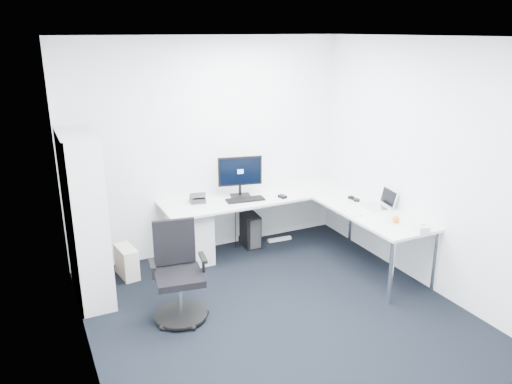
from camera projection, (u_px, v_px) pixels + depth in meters
name	position (u px, v px, depth m)	size (l,w,h in m)	color
ground	(289.00, 326.00, 4.87)	(4.20, 4.20, 0.00)	black
ceiling	(296.00, 37.00, 4.03)	(4.20, 4.20, 0.00)	white
wall_back	(209.00, 147.00, 6.25)	(3.60, 0.02, 2.70)	white
wall_front	(487.00, 308.00, 2.65)	(3.60, 0.02, 2.70)	white
wall_left	(81.00, 228.00, 3.71)	(0.02, 4.20, 2.70)	white
wall_right	(442.00, 172.00, 5.19)	(0.02, 4.20, 2.70)	white
l_desk	(273.00, 232.00, 6.18)	(2.55, 1.43, 0.74)	silver
drawer_pedestal	(189.00, 233.00, 6.17)	(0.47, 0.58, 0.71)	silver
bookshelf	(85.00, 218.00, 5.16)	(0.35, 0.90, 1.80)	silver
task_chair	(179.00, 274.00, 4.85)	(0.55, 0.55, 0.98)	black
black_pc_tower	(249.00, 228.00, 6.68)	(0.20, 0.45, 0.44)	black
beige_pc_tower	(127.00, 262.00, 5.81)	(0.17, 0.38, 0.36)	beige
power_strip	(280.00, 239.00, 6.84)	(0.33, 0.06, 0.04)	silver
monitor	(240.00, 176.00, 6.23)	(0.56, 0.18, 0.53)	black
black_keyboard	(245.00, 200.00, 6.16)	(0.47, 0.17, 0.02)	black
mouse	(282.00, 197.00, 6.26)	(0.07, 0.11, 0.03)	black
desk_phone	(198.00, 197.00, 6.10)	(0.18, 0.18, 0.13)	#2B2B2E
laptop	(374.00, 199.00, 5.89)	(0.32, 0.31, 0.22)	silver
white_keyboard	(349.00, 210.00, 5.82)	(0.12, 0.42, 0.01)	silver
headphones	(354.00, 198.00, 6.19)	(0.11, 0.18, 0.05)	black
orange_fruit	(396.00, 219.00, 5.45)	(0.08, 0.08, 0.08)	orange
tissue_box	(420.00, 227.00, 5.22)	(0.12, 0.22, 0.08)	silver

